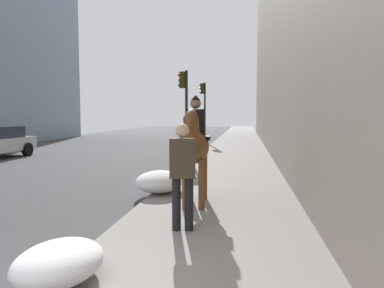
# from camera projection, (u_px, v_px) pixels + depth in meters

# --- Properties ---
(mounted_horse_near) EXTENTS (2.15, 0.64, 2.24)m
(mounted_horse_near) POSITION_uv_depth(u_px,v_px,m) (195.00, 145.00, 7.47)
(mounted_horse_near) COLOR brown
(mounted_horse_near) RESTS_ON sidewalk_slab
(pedestrian_greeting) EXTENTS (0.31, 0.43, 1.70)m
(pedestrian_greeting) POSITION_uv_depth(u_px,v_px,m) (183.00, 170.00, 5.81)
(pedestrian_greeting) COLOR black
(pedestrian_greeting) RESTS_ON sidewalk_slab
(traffic_light_near_curb) EXTENTS (0.20, 0.44, 3.88)m
(traffic_light_near_curb) POSITION_uv_depth(u_px,v_px,m) (184.00, 100.00, 16.04)
(traffic_light_near_curb) COLOR black
(traffic_light_near_curb) RESTS_ON ground
(traffic_light_far_curb) EXTENTS (0.20, 0.44, 4.15)m
(traffic_light_far_curb) POSITION_uv_depth(u_px,v_px,m) (204.00, 103.00, 25.01)
(traffic_light_far_curb) COLOR black
(traffic_light_far_curb) RESTS_ON ground
(snow_pile_near) EXTENTS (1.20, 0.93, 0.42)m
(snow_pile_near) POSITION_uv_depth(u_px,v_px,m) (59.00, 262.00, 4.07)
(snow_pile_near) COLOR white
(snow_pile_near) RESTS_ON sidewalk_slab
(snow_pile_far) EXTENTS (1.45, 1.12, 0.50)m
(snow_pile_far) POSITION_uv_depth(u_px,v_px,m) (159.00, 181.00, 8.82)
(snow_pile_far) COLOR white
(snow_pile_far) RESTS_ON sidewalk_slab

